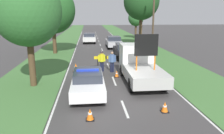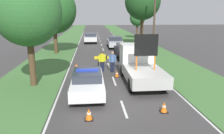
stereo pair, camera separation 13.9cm
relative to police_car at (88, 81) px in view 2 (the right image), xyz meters
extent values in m
plane|color=#3D3A3A|center=(1.79, -0.14, -0.72)|extent=(160.00, 160.00, 0.00)
cube|color=silver|center=(1.79, -2.41, -0.72)|extent=(0.12, 2.05, 0.01)
cube|color=silver|center=(1.79, 2.19, -0.72)|extent=(0.12, 2.05, 0.01)
cube|color=silver|center=(1.79, 6.79, -0.72)|extent=(0.12, 2.05, 0.01)
cube|color=silver|center=(1.79, 11.39, -0.72)|extent=(0.12, 2.05, 0.01)
cube|color=silver|center=(1.79, 15.98, -0.72)|extent=(0.12, 2.05, 0.01)
cube|color=silver|center=(1.79, 20.58, -0.72)|extent=(0.12, 2.05, 0.01)
cube|color=silver|center=(1.79, 25.18, -0.72)|extent=(0.12, 2.05, 0.01)
cube|color=silver|center=(1.79, 29.78, -0.72)|extent=(0.12, 2.05, 0.01)
cube|color=silver|center=(1.79, 34.38, -0.72)|extent=(0.12, 2.05, 0.01)
cube|color=silver|center=(1.79, 38.98, -0.72)|extent=(0.12, 2.05, 0.01)
cube|color=silver|center=(1.79, 43.58, -0.72)|extent=(0.12, 2.05, 0.01)
cube|color=silver|center=(-1.69, 14.73, -0.72)|extent=(0.10, 63.94, 0.01)
cube|color=silver|center=(5.26, 14.73, -0.72)|extent=(0.10, 63.94, 0.01)
cube|color=#427038|center=(-4.04, 19.86, -0.71)|extent=(4.52, 120.00, 0.03)
cube|color=#427038|center=(7.62, 19.86, -0.71)|extent=(4.52, 120.00, 0.03)
cube|color=white|center=(0.00, 0.02, -0.09)|extent=(1.80, 4.85, 0.59)
cube|color=#282D38|center=(0.00, -0.12, 0.43)|extent=(1.59, 2.23, 0.45)
cylinder|color=black|center=(-0.78, 1.52, -0.39)|extent=(0.24, 0.66, 0.66)
cylinder|color=black|center=(0.78, 1.52, -0.39)|extent=(0.24, 0.66, 0.66)
cylinder|color=black|center=(-0.78, -1.48, -0.39)|extent=(0.24, 0.66, 0.66)
cylinder|color=black|center=(0.78, -1.48, -0.39)|extent=(0.24, 0.66, 0.66)
cube|color=#1E38C6|center=(0.00, -0.12, 0.70)|extent=(1.26, 0.24, 0.10)
cube|color=#193399|center=(0.00, 0.02, -0.07)|extent=(1.81, 3.98, 0.10)
cube|color=black|center=(0.00, 2.49, -0.15)|extent=(0.99, 0.08, 0.35)
cube|color=white|center=(3.57, 3.36, 0.69)|extent=(2.29, 1.81, 1.96)
cube|color=#232833|center=(3.57, 4.24, 1.04)|extent=(1.95, 0.04, 0.86)
cube|color=#B2B2AD|center=(3.57, 0.63, 0.06)|extent=(2.29, 3.64, 0.71)
cylinder|color=#D16619|center=(2.99, 0.63, 0.87)|extent=(0.09, 0.09, 0.90)
cylinder|color=#D16619|center=(4.15, 0.63, 0.87)|extent=(0.09, 0.09, 0.90)
cube|color=black|center=(3.57, 0.63, 1.97)|extent=(1.44, 0.12, 1.32)
cylinder|color=black|center=(2.54, 3.36, -0.29)|extent=(0.24, 0.86, 0.86)
cylinder|color=black|center=(4.60, 3.36, -0.29)|extent=(0.24, 0.86, 0.86)
cylinder|color=black|center=(2.54, -0.10, -0.29)|extent=(0.24, 0.86, 0.86)
cylinder|color=black|center=(4.60, -0.10, -0.29)|extent=(0.24, 0.86, 0.86)
cylinder|color=black|center=(0.81, 5.57, -0.28)|extent=(0.07, 0.07, 0.88)
cylinder|color=black|center=(3.35, 5.57, -0.28)|extent=(0.07, 0.07, 0.88)
cube|color=yellow|center=(0.76, 5.57, 0.28)|extent=(0.53, 0.08, 0.24)
cube|color=black|center=(1.29, 5.57, 0.28)|extent=(0.53, 0.08, 0.24)
cube|color=yellow|center=(1.82, 5.57, 0.28)|extent=(0.53, 0.08, 0.24)
cube|color=black|center=(2.34, 5.57, 0.28)|extent=(0.53, 0.08, 0.24)
cube|color=yellow|center=(2.87, 5.57, 0.28)|extent=(0.53, 0.08, 0.24)
cube|color=black|center=(3.40, 5.57, 0.28)|extent=(0.53, 0.08, 0.24)
cylinder|color=#191E38|center=(1.01, 4.87, -0.31)|extent=(0.15, 0.15, 0.82)
cylinder|color=#191E38|center=(1.18, 4.87, -0.31)|extent=(0.15, 0.15, 0.82)
cylinder|color=yellow|center=(1.10, 4.87, 0.40)|extent=(0.37, 0.37, 0.61)
cylinder|color=yellow|center=(0.86, 4.87, 0.37)|extent=(0.12, 0.12, 0.52)
cylinder|color=yellow|center=(1.33, 4.87, 0.37)|extent=(0.12, 0.12, 0.52)
sphere|color=#A57A5B|center=(1.10, 4.87, 0.81)|extent=(0.21, 0.21, 0.21)
cylinder|color=#141933|center=(1.10, 4.87, 0.87)|extent=(0.24, 0.24, 0.05)
cylinder|color=#191E38|center=(1.82, 4.58, -0.31)|extent=(0.15, 0.15, 0.82)
cylinder|color=#191E38|center=(1.99, 4.58, -0.31)|extent=(0.15, 0.15, 0.82)
cylinder|color=#4C6B9E|center=(1.90, 4.58, 0.41)|extent=(0.38, 0.38, 0.62)
cylinder|color=#4C6B9E|center=(1.67, 4.58, 0.38)|extent=(0.12, 0.12, 0.52)
cylinder|color=#4C6B9E|center=(2.14, 4.58, 0.38)|extent=(0.12, 0.12, 0.52)
sphere|color=#A57A5B|center=(1.90, 4.58, 0.82)|extent=(0.21, 0.21, 0.21)
cube|color=black|center=(0.08, -3.39, -0.71)|extent=(0.38, 0.38, 0.03)
cone|color=orange|center=(0.08, -3.39, -0.44)|extent=(0.32, 0.32, 0.50)
cylinder|color=white|center=(0.08, -3.39, -0.42)|extent=(0.18, 0.18, 0.07)
cube|color=black|center=(-0.97, 4.88, -0.71)|extent=(0.52, 0.52, 0.03)
cone|color=orange|center=(-0.97, 4.88, -0.35)|extent=(0.44, 0.44, 0.68)
cylinder|color=white|center=(-0.97, 4.88, -0.32)|extent=(0.25, 0.25, 0.10)
cube|color=black|center=(3.04, 4.82, -0.71)|extent=(0.50, 0.50, 0.03)
cone|color=orange|center=(3.04, 4.82, -0.37)|extent=(0.42, 0.42, 0.65)
cylinder|color=white|center=(3.04, 4.82, -0.33)|extent=(0.24, 0.24, 0.09)
cube|color=black|center=(2.09, 3.14, -0.71)|extent=(0.35, 0.35, 0.03)
cone|color=orange|center=(2.09, 3.14, -0.47)|extent=(0.29, 0.29, 0.45)
cylinder|color=white|center=(2.09, 3.14, -0.44)|extent=(0.17, 0.17, 0.06)
cube|color=black|center=(3.62, -2.96, -0.71)|extent=(0.37, 0.37, 0.03)
cone|color=orange|center=(3.62, -2.96, -0.45)|extent=(0.31, 0.31, 0.48)
cylinder|color=white|center=(3.62, -2.96, -0.43)|extent=(0.18, 0.18, 0.07)
cube|color=black|center=(3.75, 10.13, -0.04)|extent=(1.83, 4.48, 0.66)
cube|color=#282D38|center=(3.75, 9.99, 0.56)|extent=(1.61, 2.06, 0.54)
cylinder|color=black|center=(2.95, 11.52, -0.37)|extent=(0.24, 0.71, 0.71)
cylinder|color=black|center=(4.55, 11.52, -0.37)|extent=(0.24, 0.71, 0.71)
cylinder|color=black|center=(2.95, 8.74, -0.37)|extent=(0.24, 0.71, 0.71)
cylinder|color=black|center=(4.55, 8.74, -0.37)|extent=(0.24, 0.71, 0.71)
cube|color=#B2B2B7|center=(3.49, 17.56, -0.04)|extent=(1.93, 4.64, 0.66)
cube|color=#282D38|center=(3.49, 17.42, 0.56)|extent=(1.70, 2.13, 0.55)
cylinder|color=black|center=(2.64, 19.00, -0.37)|extent=(0.24, 0.70, 0.70)
cylinder|color=black|center=(4.33, 19.00, -0.37)|extent=(0.24, 0.70, 0.70)
cylinder|color=black|center=(2.64, 16.12, -0.37)|extent=(0.24, 0.70, 0.70)
cylinder|color=black|center=(4.33, 16.12, -0.37)|extent=(0.24, 0.70, 0.70)
cube|color=silver|center=(0.16, 23.26, -0.02)|extent=(1.95, 4.58, 0.65)
cube|color=#282D38|center=(0.16, 23.12, 0.55)|extent=(1.71, 2.11, 0.50)
cylinder|color=black|center=(-0.70, 24.68, -0.34)|extent=(0.24, 0.76, 0.76)
cylinder|color=black|center=(1.01, 24.68, -0.34)|extent=(0.24, 0.76, 0.76)
cylinder|color=black|center=(-0.70, 21.84, -0.34)|extent=(0.24, 0.76, 0.76)
cylinder|color=black|center=(1.01, 21.84, -0.34)|extent=(0.24, 0.76, 0.76)
cylinder|color=#4C3823|center=(-3.88, 13.65, 0.81)|extent=(0.43, 0.43, 3.07)
ellipsoid|color=#235623|center=(-3.88, 13.65, 4.25)|extent=(5.07, 5.07, 5.32)
cylinder|color=#4C3823|center=(6.98, 16.59, 1.48)|extent=(0.42, 0.42, 4.41)
ellipsoid|color=#1E471E|center=(6.98, 16.59, 5.41)|extent=(4.60, 4.60, 4.83)
cylinder|color=#4C3823|center=(-3.52, 1.69, 0.87)|extent=(0.40, 0.40, 3.18)
ellipsoid|color=#2D662D|center=(-3.52, 1.69, 3.99)|extent=(4.10, 4.10, 4.30)
cylinder|color=#4C3823|center=(8.80, 28.08, 0.65)|extent=(0.36, 0.36, 2.75)
ellipsoid|color=#2D662D|center=(8.80, 28.08, 3.09)|extent=(2.83, 2.83, 2.97)
cylinder|color=#473828|center=(7.11, 11.34, 3.29)|extent=(0.20, 0.20, 8.02)
camera|label=1|loc=(0.12, -12.23, 3.82)|focal=35.00mm
camera|label=2|loc=(0.26, -12.24, 3.82)|focal=35.00mm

